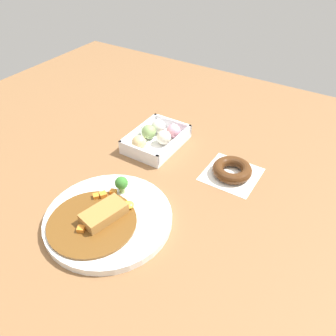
{
  "coord_description": "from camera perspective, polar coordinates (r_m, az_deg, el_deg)",
  "views": [
    {
      "loc": [
        0.49,
        0.46,
        0.58
      ],
      "look_at": [
        -0.09,
        0.1,
        0.03
      ],
      "focal_mm": 35.91,
      "sensor_mm": 36.0,
      "label": 1
    }
  ],
  "objects": [
    {
      "name": "ground_plane",
      "position": [
        0.88,
        -8.24,
        -2.41
      ],
      "size": [
        1.6,
        1.6,
        0.0
      ],
      "primitive_type": "plane",
      "color": "brown"
    },
    {
      "name": "curry_plate",
      "position": [
        0.78,
        -10.35,
        -8.3
      ],
      "size": [
        0.29,
        0.29,
        0.06
      ],
      "color": "white",
      "rests_on": "ground_plane"
    },
    {
      "name": "donut_box",
      "position": [
        1.0,
        -1.94,
        5.15
      ],
      "size": [
        0.19,
        0.13,
        0.05
      ],
      "color": "white",
      "rests_on": "ground_plane"
    },
    {
      "name": "chocolate_ring_donut",
      "position": [
        0.9,
        10.81,
        -0.37
      ],
      "size": [
        0.14,
        0.14,
        0.03
      ],
      "color": "white",
      "rests_on": "ground_plane"
    }
  ]
}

